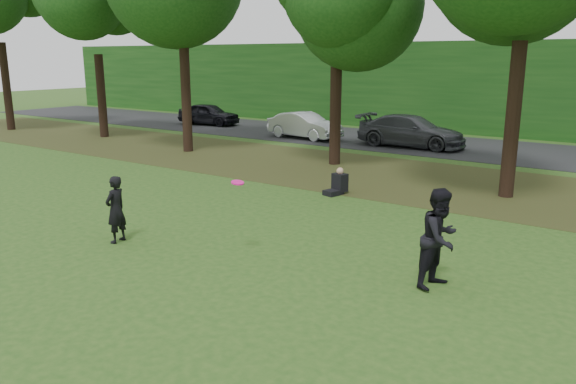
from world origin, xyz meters
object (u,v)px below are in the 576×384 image
(player_left, at_px, (116,209))
(player_right, at_px, (440,238))
(frisbee, at_px, (238,183))
(seated_person, at_px, (338,184))

(player_left, height_order, player_right, player_right)
(player_right, distance_m, frisbee, 4.19)
(player_left, distance_m, frisbee, 3.19)
(seated_person, bearing_deg, player_left, -89.56)
(player_left, bearing_deg, seated_person, 155.78)
(player_right, height_order, frisbee, player_right)
(player_left, xyz_separation_m, frisbee, (2.96, 0.81, 0.86))
(player_right, bearing_deg, player_left, 116.00)
(frisbee, height_order, seated_person, frisbee)
(player_left, distance_m, player_right, 7.20)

